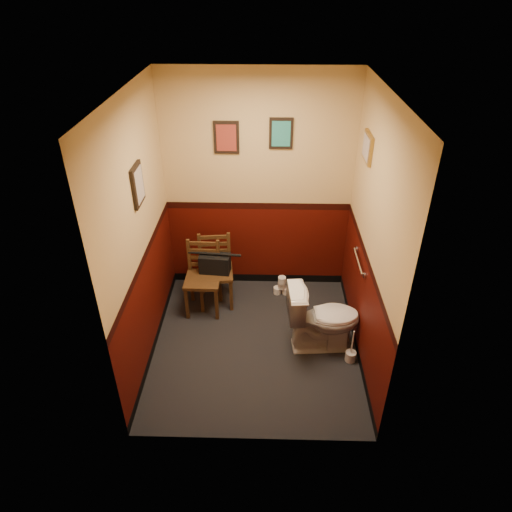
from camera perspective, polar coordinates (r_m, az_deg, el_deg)
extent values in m
cube|color=black|center=(5.15, -0.07, -10.94)|extent=(2.20, 2.40, 0.00)
cube|color=silver|center=(3.83, -0.10, 19.82)|extent=(2.20, 2.40, 0.00)
cube|color=#3D0904|center=(5.40, 0.26, 8.57)|extent=(2.20, 0.00, 2.70)
cube|color=#3D0904|center=(3.35, -0.65, -8.28)|extent=(2.20, 0.00, 2.70)
cube|color=#3D0904|center=(4.50, -14.25, 2.25)|extent=(0.00, 2.40, 2.70)
cube|color=#3D0904|center=(4.45, 14.24, 1.88)|extent=(0.00, 2.40, 2.70)
cylinder|color=silver|center=(4.85, 12.67, -0.67)|extent=(0.03, 0.50, 0.03)
cylinder|color=silver|center=(4.65, 13.41, -2.36)|extent=(0.02, 0.06, 0.06)
cylinder|color=silver|center=(5.06, 12.44, 0.87)|extent=(0.02, 0.06, 0.06)
cube|color=black|center=(5.19, -3.72, 14.58)|extent=(0.28, 0.03, 0.36)
cube|color=maroon|center=(5.18, -3.73, 14.52)|extent=(0.22, 0.01, 0.30)
cube|color=black|center=(5.16, 3.15, 15.06)|extent=(0.26, 0.03, 0.34)
cube|color=teal|center=(5.14, 3.16, 15.00)|extent=(0.20, 0.01, 0.28)
cube|color=black|center=(4.36, -14.59, 8.60)|extent=(0.03, 0.30, 0.38)
cube|color=#A28F7F|center=(4.35, -14.37, 8.60)|extent=(0.01, 0.24, 0.31)
cube|color=olive|center=(4.69, 13.81, 13.04)|extent=(0.03, 0.34, 0.28)
cube|color=#A28F7F|center=(4.69, 13.60, 13.06)|extent=(0.01, 0.28, 0.22)
imported|color=white|center=(4.94, 8.39, -7.71)|extent=(0.81, 0.50, 0.77)
cylinder|color=silver|center=(5.04, 11.73, -12.16)|extent=(0.11, 0.11, 0.11)
cylinder|color=silver|center=(4.91, 11.97, -10.59)|extent=(0.02, 0.02, 0.32)
cube|color=#513218|center=(5.39, -6.68, -2.97)|extent=(0.42, 0.42, 0.04)
cube|color=#513218|center=(5.41, -8.64, -5.86)|extent=(0.04, 0.04, 0.44)
cube|color=#513218|center=(5.68, -8.03, -3.68)|extent=(0.04, 0.04, 0.44)
cube|color=#513218|center=(5.35, -4.95, -6.01)|extent=(0.04, 0.04, 0.44)
cube|color=#513218|center=(5.63, -4.52, -3.81)|extent=(0.04, 0.04, 0.44)
cube|color=#513218|center=(5.44, -8.36, 0.06)|extent=(0.04, 0.03, 0.44)
cube|color=#513218|center=(5.39, -4.72, -0.03)|extent=(0.04, 0.03, 0.44)
cube|color=#513218|center=(5.48, -6.47, -1.06)|extent=(0.33, 0.03, 0.04)
cube|color=#513218|center=(5.42, -6.53, -0.20)|extent=(0.33, 0.03, 0.04)
cube|color=#513218|center=(5.37, -6.60, 0.67)|extent=(0.33, 0.03, 0.04)
cube|color=#513218|center=(5.32, -6.66, 1.55)|extent=(0.33, 0.03, 0.04)
cube|color=#513218|center=(5.49, -5.09, -2.08)|extent=(0.45, 0.45, 0.04)
cube|color=#513218|center=(5.48, -6.79, -5.08)|extent=(0.04, 0.04, 0.44)
cube|color=#513218|center=(5.76, -6.75, -2.97)|extent=(0.04, 0.04, 0.44)
cube|color=#513218|center=(5.48, -3.12, -4.91)|extent=(0.04, 0.04, 0.44)
cube|color=#513218|center=(5.76, -3.27, -2.81)|extent=(0.04, 0.04, 0.44)
cube|color=#513218|center=(5.53, -7.03, 0.75)|extent=(0.04, 0.04, 0.44)
cube|color=#513218|center=(5.52, -3.41, 0.93)|extent=(0.04, 0.04, 0.44)
cube|color=#513218|center=(5.59, -5.16, -0.22)|extent=(0.33, 0.06, 0.04)
cube|color=#513218|center=(5.54, -5.21, 0.63)|extent=(0.33, 0.06, 0.04)
cube|color=#513218|center=(5.49, -5.26, 1.49)|extent=(0.33, 0.06, 0.04)
cube|color=#513218|center=(5.44, -5.31, 2.37)|extent=(0.33, 0.06, 0.04)
cube|color=black|center=(5.42, -5.16, -0.94)|extent=(0.37, 0.21, 0.22)
cylinder|color=black|center=(5.35, -5.23, 0.26)|extent=(0.31, 0.06, 0.03)
cylinder|color=silver|center=(5.84, 2.68, -4.30)|extent=(0.10, 0.10, 0.09)
cylinder|color=silver|center=(5.85, 3.73, -4.31)|extent=(0.10, 0.10, 0.09)
cylinder|color=silver|center=(5.79, 3.23, -3.65)|extent=(0.10, 0.10, 0.09)
cylinder|color=silver|center=(5.72, 3.27, -3.04)|extent=(0.10, 0.10, 0.09)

